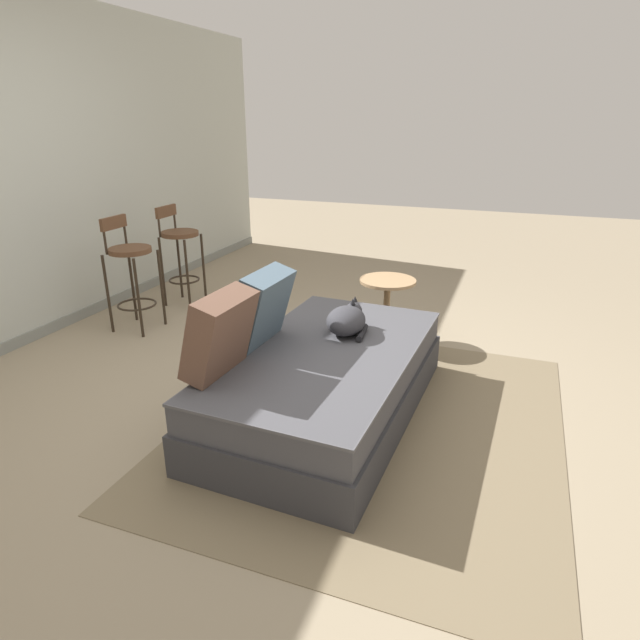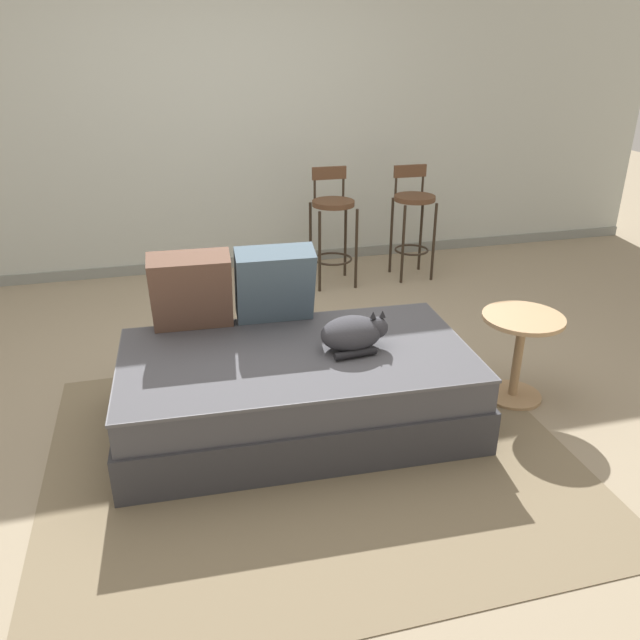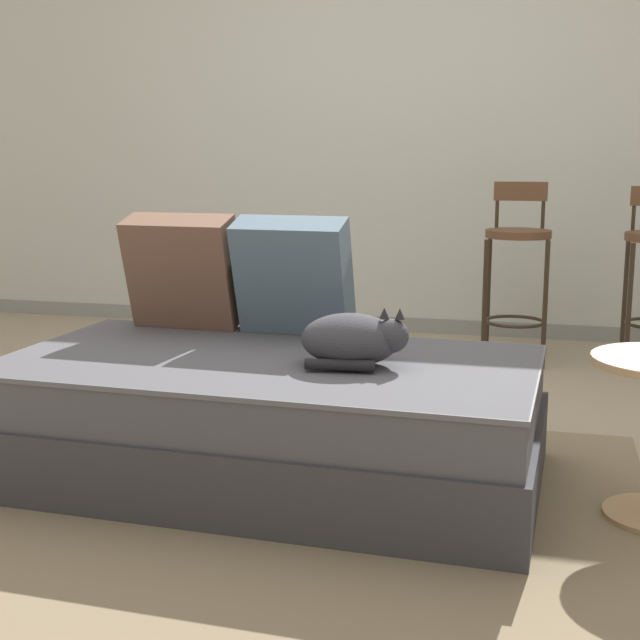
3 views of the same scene
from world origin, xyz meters
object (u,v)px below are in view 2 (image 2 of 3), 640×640
object	(u,v)px
couch	(297,388)
bar_stool_by_doorway	(413,212)
throw_pillow_corner	(191,291)
bar_stool_near_window	(333,219)
throw_pillow_middle	(275,284)
cat	(354,333)
side_table	(520,345)

from	to	relation	value
couch	bar_stool_by_doorway	distance (m)	2.48
throw_pillow_corner	bar_stool_near_window	bearing A→B (deg)	52.04
throw_pillow_corner	couch	bearing A→B (deg)	-41.08
throw_pillow_middle	cat	bearing A→B (deg)	-52.69
bar_stool_by_doorway	side_table	bearing A→B (deg)	-95.48
couch	cat	distance (m)	0.42
throw_pillow_middle	bar_stool_near_window	size ratio (longest dim) A/B	0.48
throw_pillow_middle	bar_stool_near_window	world-z (taller)	bar_stool_near_window
bar_stool_by_doorway	side_table	xyz separation A→B (m)	(-0.20, -2.04, -0.23)
side_table	throw_pillow_middle	bearing A→B (deg)	160.60
throw_pillow_corner	cat	distance (m)	0.90
cat	side_table	xyz separation A→B (m)	(0.95, -0.03, -0.18)
cat	side_table	distance (m)	0.97
bar_stool_near_window	bar_stool_by_doorway	xyz separation A→B (m)	(0.70, 0.00, 0.02)
couch	bar_stool_by_doorway	xyz separation A→B (m)	(1.44, 1.99, 0.35)
throw_pillow_middle	side_table	distance (m)	1.39
throw_pillow_middle	cat	world-z (taller)	throw_pillow_middle
bar_stool_by_doorway	side_table	world-z (taller)	bar_stool_by_doorway
throw_pillow_corner	cat	size ratio (longest dim) A/B	1.24
throw_pillow_corner	throw_pillow_middle	xyz separation A→B (m)	(0.45, -0.02, -0.00)
cat	throw_pillow_middle	bearing A→B (deg)	127.31
couch	throw_pillow_corner	distance (m)	0.77
throw_pillow_corner	side_table	world-z (taller)	throw_pillow_corner
couch	side_table	distance (m)	1.25
bar_stool_by_doorway	throw_pillow_corner	bearing A→B (deg)	-140.72
cat	couch	bearing A→B (deg)	174.90
cat	bar_stool_near_window	world-z (taller)	bar_stool_near_window
throw_pillow_corner	bar_stool_near_window	world-z (taller)	bar_stool_near_window
bar_stool_near_window	side_table	size ratio (longest dim) A/B	1.87
bar_stool_near_window	couch	bearing A→B (deg)	-110.62
cat	bar_stool_near_window	distance (m)	2.06
throw_pillow_corner	cat	world-z (taller)	throw_pillow_corner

